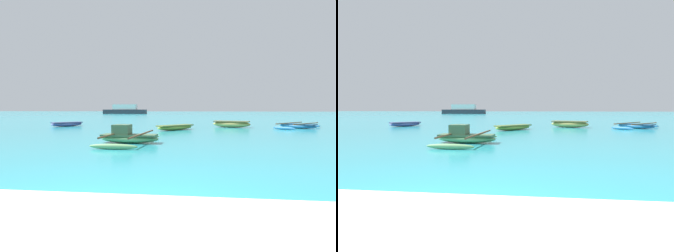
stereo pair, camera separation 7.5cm
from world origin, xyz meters
The scene contains 7 objects.
ground_plane centered at (0.00, 0.00, 0.00)m, with size 240.00×240.00×0.00m.
moored_boat_0 centered at (-0.66, 15.98, 0.19)m, with size 2.50×2.73×0.33m.
moored_boat_1 centered at (3.20, 19.10, 0.27)m, with size 2.89×1.65×0.48m.
moored_boat_2 centered at (-1.86, 8.55, 0.25)m, with size 2.48×4.13×0.76m.
moored_boat_3 centered at (7.78, 18.74, 0.18)m, with size 3.94×4.23×0.39m.
moored_boat_4 centered at (-9.50, 18.83, 0.19)m, with size 2.25×2.42×0.34m.
distant_ferry centered at (-18.30, 67.92, 0.94)m, with size 10.48×2.30×2.30m.
Camera 1 is at (1.30, -3.41, 1.44)m, focal length 32.00 mm.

